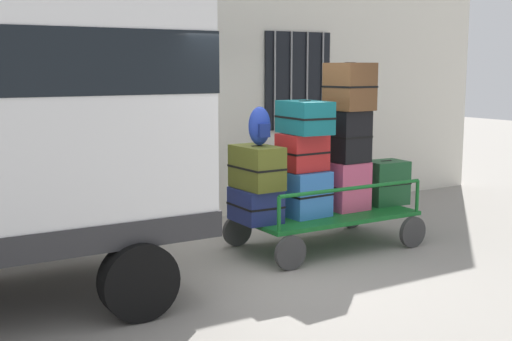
{
  "coord_description": "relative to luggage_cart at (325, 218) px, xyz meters",
  "views": [
    {
      "loc": [
        -3.77,
        -6.25,
        2.2
      ],
      "look_at": [
        0.14,
        0.21,
        1.04
      ],
      "focal_mm": 46.84,
      "sensor_mm": 36.0,
      "label": 1
    }
  ],
  "objects": [
    {
      "name": "backpack",
      "position": [
        -0.95,
        -0.01,
        1.18
      ],
      "size": [
        0.27,
        0.22,
        0.44
      ],
      "color": "navy",
      "rests_on": "suitcase_left_middle"
    },
    {
      "name": "cart_railing",
      "position": [
        0.0,
        0.0,
        0.41
      ],
      "size": [
        2.1,
        1.11,
        0.41
      ],
      "color": "#146023",
      "rests_on": "luggage_cart"
    },
    {
      "name": "suitcase_center_middle",
      "position": [
        0.33,
        -0.02,
        1.0
      ],
      "size": [
        0.45,
        0.43,
        0.64
      ],
      "color": "black",
      "rests_on": "suitcase_center_bottom"
    },
    {
      "name": "ground_plane",
      "position": [
        -1.13,
        -0.21,
        -0.36
      ],
      "size": [
        40.0,
        40.0,
        0.0
      ],
      "primitive_type": "plane",
      "color": "gray"
    },
    {
      "name": "suitcase_left_middle",
      "position": [
        -0.99,
        -0.0,
        0.71
      ],
      "size": [
        0.42,
        0.67,
        0.5
      ],
      "color": "#4C5119",
      "rests_on": "suitcase_left_bottom"
    },
    {
      "name": "suitcase_center_bottom",
      "position": [
        0.33,
        0.02,
        0.38
      ],
      "size": [
        0.5,
        0.5,
        0.61
      ],
      "color": "#CC4C72",
      "rests_on": "luggage_cart"
    },
    {
      "name": "suitcase_midleft_middle",
      "position": [
        -0.33,
        0.03,
        0.84
      ],
      "size": [
        0.55,
        0.47,
        0.44
      ],
      "color": "#B21E1E",
      "rests_on": "suitcase_midleft_bottom"
    },
    {
      "name": "suitcase_left_bottom",
      "position": [
        -0.99,
        0.02,
        0.27
      ],
      "size": [
        0.46,
        0.59,
        0.39
      ],
      "color": "navy",
      "rests_on": "luggage_cart"
    },
    {
      "name": "suitcase_midleft_bottom",
      "position": [
        -0.33,
        0.0,
        0.35
      ],
      "size": [
        0.55,
        0.56,
        0.55
      ],
      "color": "#3372C6",
      "rests_on": "luggage_cart"
    },
    {
      "name": "suitcase_midleft_top",
      "position": [
        -0.33,
        -0.01,
        1.26
      ],
      "size": [
        0.48,
        0.7,
        0.39
      ],
      "color": "#0F5960",
      "rests_on": "suitcase_midleft_middle"
    },
    {
      "name": "suitcase_center_top",
      "position": [
        0.33,
        -0.03,
        1.61
      ],
      "size": [
        0.49,
        0.54,
        0.58
      ],
      "color": "brown",
      "rests_on": "suitcase_center_middle"
    },
    {
      "name": "luggage_cart",
      "position": [
        0.0,
        0.0,
        0.0
      ],
      "size": [
        2.21,
        1.25,
        0.44
      ],
      "color": "#146023",
      "rests_on": "ground"
    },
    {
      "name": "suitcase_midright_bottom",
      "position": [
        0.99,
        0.0,
        0.36
      ],
      "size": [
        0.55,
        0.44,
        0.57
      ],
      "color": "#194C28",
      "rests_on": "luggage_cart"
    },
    {
      "name": "building_wall",
      "position": [
        -1.13,
        2.32,
        2.13
      ],
      "size": [
        12.0,
        0.38,
        5.0
      ],
      "color": "silver",
      "rests_on": "ground"
    }
  ]
}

